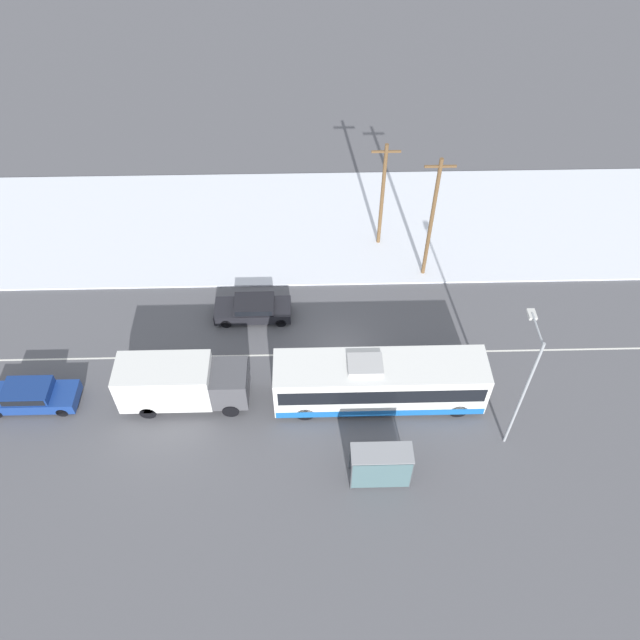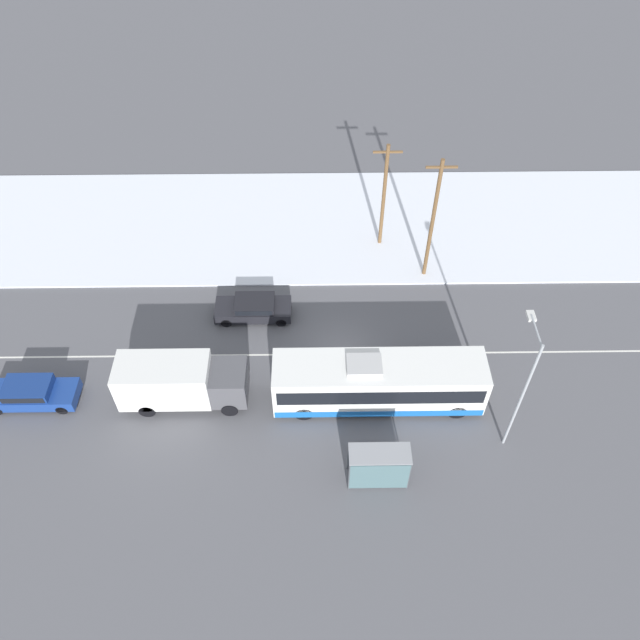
{
  "view_description": "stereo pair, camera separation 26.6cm",
  "coord_description": "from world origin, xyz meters",
  "px_view_note": "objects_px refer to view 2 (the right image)",
  "views": [
    {
      "loc": [
        -1.69,
        -22.83,
        28.18
      ],
      "look_at": [
        -1.11,
        1.42,
        1.4
      ],
      "focal_mm": 35.0,
      "sensor_mm": 36.0,
      "label": 1
    },
    {
      "loc": [
        -1.42,
        -22.83,
        28.18
      ],
      "look_at": [
        -1.11,
        1.42,
        1.4
      ],
      "focal_mm": 35.0,
      "sensor_mm": 36.0,
      "label": 2
    }
  ],
  "objects_px": {
    "parked_car_near_truck": "(31,392)",
    "streetlamp": "(524,380)",
    "box_truck": "(179,381)",
    "bus_shelter": "(379,466)",
    "utility_pole_roadside": "(433,219)",
    "utility_pole_snowlot": "(384,195)",
    "sedan_car": "(254,308)",
    "pedestrian_at_stop": "(378,453)",
    "city_bus": "(378,382)"
  },
  "relations": [
    {
      "from": "utility_pole_roadside",
      "to": "city_bus",
      "type": "bearing_deg",
      "value": -111.14
    },
    {
      "from": "utility_pole_snowlot",
      "to": "streetlamp",
      "type": "bearing_deg",
      "value": -71.28
    },
    {
      "from": "box_truck",
      "to": "bus_shelter",
      "type": "xyz_separation_m",
      "value": [
        10.18,
        -5.17,
        0.05
      ]
    },
    {
      "from": "city_bus",
      "to": "pedestrian_at_stop",
      "type": "bearing_deg",
      "value": -94.47
    },
    {
      "from": "city_bus",
      "to": "streetlamp",
      "type": "relative_size",
      "value": 1.42
    },
    {
      "from": "box_truck",
      "to": "sedan_car",
      "type": "relative_size",
      "value": 1.48
    },
    {
      "from": "sedan_car",
      "to": "parked_car_near_truck",
      "type": "relative_size",
      "value": 0.97
    },
    {
      "from": "box_truck",
      "to": "utility_pole_snowlot",
      "type": "relative_size",
      "value": 0.88
    },
    {
      "from": "bus_shelter",
      "to": "utility_pole_roadside",
      "type": "distance_m",
      "value": 15.68
    },
    {
      "from": "city_bus",
      "to": "sedan_car",
      "type": "height_order",
      "value": "city_bus"
    },
    {
      "from": "sedan_car",
      "to": "pedestrian_at_stop",
      "type": "bearing_deg",
      "value": 123.5
    },
    {
      "from": "sedan_car",
      "to": "utility_pole_roadside",
      "type": "distance_m",
      "value": 12.02
    },
    {
      "from": "box_truck",
      "to": "parked_car_near_truck",
      "type": "relative_size",
      "value": 1.43
    },
    {
      "from": "parked_car_near_truck",
      "to": "streetlamp",
      "type": "relative_size",
      "value": 0.61
    },
    {
      "from": "city_bus",
      "to": "box_truck",
      "type": "xyz_separation_m",
      "value": [
        -10.52,
        0.18,
        0.06
      ]
    },
    {
      "from": "streetlamp",
      "to": "utility_pole_roadside",
      "type": "height_order",
      "value": "utility_pole_roadside"
    },
    {
      "from": "box_truck",
      "to": "utility_pole_roadside",
      "type": "distance_m",
      "value": 17.54
    },
    {
      "from": "parked_car_near_truck",
      "to": "utility_pole_snowlot",
      "type": "bearing_deg",
      "value": 32.93
    },
    {
      "from": "sedan_car",
      "to": "streetlamp",
      "type": "height_order",
      "value": "streetlamp"
    },
    {
      "from": "pedestrian_at_stop",
      "to": "bus_shelter",
      "type": "distance_m",
      "value": 1.33
    },
    {
      "from": "parked_car_near_truck",
      "to": "utility_pole_roadside",
      "type": "relative_size",
      "value": 0.55
    },
    {
      "from": "streetlamp",
      "to": "utility_pole_snowlot",
      "type": "distance_m",
      "value": 16.22
    },
    {
      "from": "pedestrian_at_stop",
      "to": "utility_pole_snowlot",
      "type": "xyz_separation_m",
      "value": [
        1.46,
        16.83,
        3.07
      ]
    },
    {
      "from": "bus_shelter",
      "to": "streetlamp",
      "type": "bearing_deg",
      "value": 21.38
    },
    {
      "from": "pedestrian_at_stop",
      "to": "streetlamp",
      "type": "xyz_separation_m",
      "value": [
        6.66,
        1.5,
        3.9
      ]
    },
    {
      "from": "utility_pole_snowlot",
      "to": "city_bus",
      "type": "bearing_deg",
      "value": -95.12
    },
    {
      "from": "box_truck",
      "to": "utility_pole_snowlot",
      "type": "distance_m",
      "value": 17.49
    },
    {
      "from": "parked_car_near_truck",
      "to": "utility_pole_roadside",
      "type": "xyz_separation_m",
      "value": [
        22.43,
        9.7,
        3.77
      ]
    },
    {
      "from": "bus_shelter",
      "to": "utility_pole_snowlot",
      "type": "bearing_deg",
      "value": 85.22
    },
    {
      "from": "pedestrian_at_stop",
      "to": "utility_pole_roadside",
      "type": "xyz_separation_m",
      "value": [
        4.11,
        13.71,
        3.58
      ]
    },
    {
      "from": "box_truck",
      "to": "streetlamp",
      "type": "xyz_separation_m",
      "value": [
        16.88,
        -2.54,
        3.24
      ]
    },
    {
      "from": "parked_car_near_truck",
      "to": "utility_pole_snowlot",
      "type": "height_order",
      "value": "utility_pole_snowlot"
    },
    {
      "from": "parked_car_near_truck",
      "to": "pedestrian_at_stop",
      "type": "height_order",
      "value": "pedestrian_at_stop"
    },
    {
      "from": "city_bus",
      "to": "bus_shelter",
      "type": "height_order",
      "value": "city_bus"
    },
    {
      "from": "city_bus",
      "to": "utility_pole_snowlot",
      "type": "relative_size",
      "value": 1.44
    },
    {
      "from": "bus_shelter",
      "to": "streetlamp",
      "type": "height_order",
      "value": "streetlamp"
    },
    {
      "from": "bus_shelter",
      "to": "box_truck",
      "type": "bearing_deg",
      "value": 153.1
    },
    {
      "from": "parked_car_near_truck",
      "to": "bus_shelter",
      "type": "height_order",
      "value": "bus_shelter"
    },
    {
      "from": "pedestrian_at_stop",
      "to": "streetlamp",
      "type": "distance_m",
      "value": 7.86
    },
    {
      "from": "sedan_car",
      "to": "streetlamp",
      "type": "distance_m",
      "value": 16.47
    },
    {
      "from": "parked_car_near_truck",
      "to": "city_bus",
      "type": "bearing_deg",
      "value": -0.49
    },
    {
      "from": "sedan_car",
      "to": "utility_pole_roadside",
      "type": "xyz_separation_m",
      "value": [
        10.84,
        3.56,
        3.81
      ]
    },
    {
      "from": "box_truck",
      "to": "utility_pole_snowlot",
      "type": "xyz_separation_m",
      "value": [
        11.69,
        12.79,
        2.41
      ]
    },
    {
      "from": "parked_car_near_truck",
      "to": "streetlamp",
      "type": "bearing_deg",
      "value": -5.76
    },
    {
      "from": "city_bus",
      "to": "box_truck",
      "type": "distance_m",
      "value": 10.53
    },
    {
      "from": "city_bus",
      "to": "box_truck",
      "type": "height_order",
      "value": "city_bus"
    },
    {
      "from": "parked_car_near_truck",
      "to": "box_truck",
      "type": "bearing_deg",
      "value": 0.15
    },
    {
      "from": "parked_car_near_truck",
      "to": "streetlamp",
      "type": "height_order",
      "value": "streetlamp"
    },
    {
      "from": "streetlamp",
      "to": "utility_pole_snowlot",
      "type": "relative_size",
      "value": 1.02
    },
    {
      "from": "box_truck",
      "to": "streetlamp",
      "type": "height_order",
      "value": "streetlamp"
    }
  ]
}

